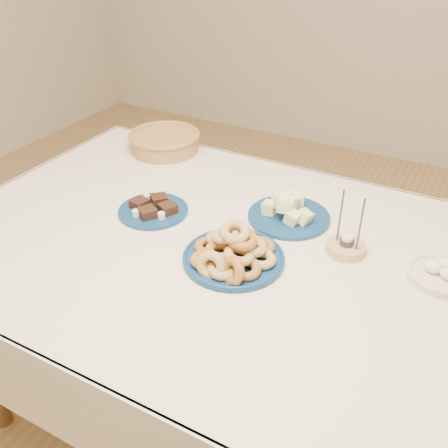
{
  "coord_description": "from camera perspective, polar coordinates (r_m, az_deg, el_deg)",
  "views": [
    {
      "loc": [
        0.52,
        -1.01,
        1.55
      ],
      "look_at": [
        0.0,
        -0.05,
        0.85
      ],
      "focal_mm": 40.0,
      "sensor_mm": 36.0,
      "label": 1
    }
  ],
  "objects": [
    {
      "name": "brownie_plate",
      "position": [
        1.55,
        -8.1,
        1.7
      ],
      "size": [
        0.28,
        0.28,
        0.04
      ],
      "rotation": [
        0.0,
        0.0,
        -0.38
      ],
      "color": "navy",
      "rests_on": "dining_table"
    },
    {
      "name": "melon_plate",
      "position": [
        1.51,
        7.42,
        1.54
      ],
      "size": [
        0.29,
        0.29,
        0.09
      ],
      "rotation": [
        0.0,
        0.0,
        0.2
      ],
      "color": "navy",
      "rests_on": "dining_table"
    },
    {
      "name": "egg_bowl",
      "position": [
        1.37,
        23.56,
        -5.32
      ],
      "size": [
        0.18,
        0.18,
        0.05
      ],
      "rotation": [
        0.0,
        0.0,
        -0.07
      ],
      "color": "beige",
      "rests_on": "dining_table"
    },
    {
      "name": "candle_holder",
      "position": [
        1.39,
        13.77,
        -2.54
      ],
      "size": [
        0.13,
        0.13,
        0.18
      ],
      "rotation": [
        0.0,
        0.0,
        -0.3
      ],
      "color": "tan",
      "rests_on": "dining_table"
    },
    {
      "name": "wicker_basket",
      "position": [
        1.94,
        -6.81,
        9.4
      ],
      "size": [
        0.32,
        0.32,
        0.07
      ],
      "rotation": [
        0.0,
        0.0,
        0.17
      ],
      "color": "olive",
      "rests_on": "dining_table"
    },
    {
      "name": "dining_table",
      "position": [
        1.45,
        0.95,
        -5.93
      ],
      "size": [
        1.71,
        1.11,
        0.75
      ],
      "color": "brown",
      "rests_on": "ground"
    },
    {
      "name": "ground",
      "position": [
        1.92,
        0.77,
        -21.17
      ],
      "size": [
        5.0,
        5.0,
        0.0
      ],
      "primitive_type": "plane",
      "color": "#9A7348",
      "rests_on": "ground"
    },
    {
      "name": "donut_platter",
      "position": [
        1.31,
        1.04,
        -3.31
      ],
      "size": [
        0.28,
        0.28,
        0.12
      ],
      "rotation": [
        0.0,
        0.0,
        -0.04
      ],
      "color": "navy",
      "rests_on": "dining_table"
    }
  ]
}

